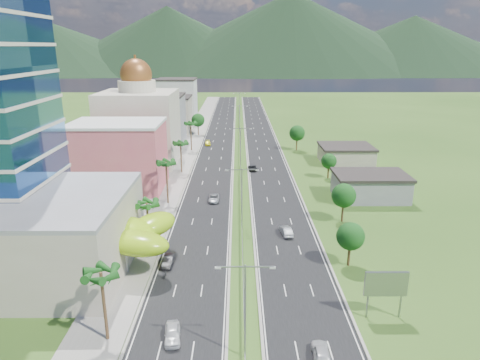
{
  "coord_description": "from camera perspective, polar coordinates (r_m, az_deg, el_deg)",
  "views": [
    {
      "loc": [
        -0.72,
        -62.91,
        31.72
      ],
      "look_at": [
        -0.31,
        16.02,
        7.0
      ],
      "focal_mm": 32.0,
      "sensor_mm": 36.0,
      "label": 1
    }
  ],
  "objects": [
    {
      "name": "billboard",
      "position": [
        55.46,
        18.89,
        -13.13
      ],
      "size": [
        5.2,
        0.35,
        6.2
      ],
      "color": "gray",
      "rests_on": "ground"
    },
    {
      "name": "leafy_tree_ra",
      "position": [
        66.02,
        14.52,
        -7.29
      ],
      "size": [
        4.2,
        4.2,
        6.9
      ],
      "color": "#47301C",
      "rests_on": "ground"
    },
    {
      "name": "median_guardrail",
      "position": [
        138.44,
        0.01,
        4.41
      ],
      "size": [
        0.1,
        216.06,
        0.76
      ],
      "color": "gray",
      "rests_on": "ground"
    },
    {
      "name": "ground",
      "position": [
        70.46,
        0.33,
        -9.37
      ],
      "size": [
        500.0,
        500.0,
        0.0
      ],
      "primitive_type": "plane",
      "color": "#2D5119",
      "rests_on": "ground"
    },
    {
      "name": "streetlight_median_b",
      "position": [
        77.07,
        0.26,
        -1.52
      ],
      "size": [
        6.04,
        0.25,
        11.0
      ],
      "color": "gray",
      "rests_on": "ground"
    },
    {
      "name": "streetlight_median_e",
      "position": [
        204.44,
        -0.09,
        10.38
      ],
      "size": [
        6.04,
        0.25,
        11.0
      ],
      "color": "gray",
      "rests_on": "ground"
    },
    {
      "name": "palm_tree_c",
      "position": [
        89.26,
        -9.82,
        2.05
      ],
      "size": [
        3.6,
        3.6,
        9.6
      ],
      "color": "#47301C",
      "rests_on": "ground"
    },
    {
      "name": "palm_tree_e",
      "position": [
        135.76,
        -6.6,
        7.35
      ],
      "size": [
        3.6,
        3.6,
        9.4
      ],
      "color": "#47301C",
      "rests_on": "ground"
    },
    {
      "name": "palm_tree_a",
      "position": [
        49.53,
        -18.03,
        -12.13
      ],
      "size": [
        3.6,
        3.6,
        9.1
      ],
      "color": "#47301C",
      "rests_on": "ground"
    },
    {
      "name": "road_right",
      "position": [
        156.37,
        2.74,
        5.68
      ],
      "size": [
        11.0,
        260.0,
        0.04
      ],
      "primitive_type": "cube",
      "color": "black",
      "rests_on": "ground"
    },
    {
      "name": "streetlight_median_c",
      "position": [
        115.64,
        0.07,
        4.92
      ],
      "size": [
        6.04,
        0.25,
        11.0
      ],
      "color": "gray",
      "rests_on": "ground"
    },
    {
      "name": "car_white_near_right",
      "position": [
        49.33,
        10.83,
        -21.76
      ],
      "size": [
        2.01,
        4.62,
        1.55
      ],
      "primitive_type": "imported",
      "rotation": [
        0.0,
        0.0,
        3.1
      ],
      "color": "silver",
      "rests_on": "road_right"
    },
    {
      "name": "streetlight_median_a",
      "position": [
        45.4,
        0.69,
        -15.98
      ],
      "size": [
        6.04,
        0.25,
        11.0
      ],
      "color": "gray",
      "rests_on": "ground"
    },
    {
      "name": "car_white_near_left",
      "position": [
        51.78,
        -9.0,
        -19.56
      ],
      "size": [
        2.27,
        4.51,
        1.47
      ],
      "primitive_type": "imported",
      "rotation": [
        0.0,
        0.0,
        0.13
      ],
      "color": "silver",
      "rests_on": "road_left"
    },
    {
      "name": "palm_tree_b",
      "position": [
        70.99,
        -12.32,
        -3.36
      ],
      "size": [
        3.6,
        3.6,
        8.1
      ],
      "color": "#47301C",
      "rests_on": "ground"
    },
    {
      "name": "car_silver_right",
      "position": [
        75.98,
        6.16,
        -6.75
      ],
      "size": [
        2.16,
        4.63,
        1.47
      ],
      "primitive_type": "imported",
      "rotation": [
        0.0,
        0.0,
        3.28
      ],
      "color": "#93959A",
      "rests_on": "road_right"
    },
    {
      "name": "sidewalk_left",
      "position": [
        157.0,
        -6.27,
        5.65
      ],
      "size": [
        7.0,
        260.0,
        0.12
      ],
      "primitive_type": "cube",
      "color": "gray",
      "rests_on": "ground"
    },
    {
      "name": "mountain_ridge",
      "position": [
        517.46,
        6.63,
        13.77
      ],
      "size": [
        860.0,
        140.0,
        90.0
      ],
      "primitive_type": null,
      "color": "black",
      "rests_on": "ground"
    },
    {
      "name": "midrise_beige",
      "position": [
        168.88,
        -9.35,
        8.58
      ],
      "size": [
        16.0,
        15.0,
        13.0
      ],
      "primitive_type": "cube",
      "color": "#A99E8B",
      "rests_on": "ground"
    },
    {
      "name": "car_yellow_far_left",
      "position": [
        144.34,
        -4.32,
        4.93
      ],
      "size": [
        2.29,
        4.74,
        1.33
      ],
      "primitive_type": "imported",
      "rotation": [
        0.0,
        0.0,
        0.09
      ],
      "color": "yellow",
      "rests_on": "road_left"
    },
    {
      "name": "palm_tree_d",
      "position": [
        111.57,
        -7.93,
        4.71
      ],
      "size": [
        3.6,
        3.6,
        8.6
      ],
      "color": "#47301C",
      "rests_on": "ground"
    },
    {
      "name": "motorcycle",
      "position": [
        63.56,
        -9.96,
        -12.22
      ],
      "size": [
        0.53,
        1.75,
        1.12
      ],
      "primitive_type": "imported",
      "rotation": [
        0.0,
        0.0,
        0.0
      ],
      "color": "black",
      "rests_on": "road_left"
    },
    {
      "name": "leafy_tree_lfar",
      "position": [
        160.74,
        -5.62,
        7.95
      ],
      "size": [
        4.9,
        4.9,
        8.05
      ],
      "color": "#47301C",
      "rests_on": "ground"
    },
    {
      "name": "shed_near",
      "position": [
        96.99,
        16.95,
        -0.92
      ],
      "size": [
        15.0,
        10.0,
        5.0
      ],
      "primitive_type": "cube",
      "color": "gray",
      "rests_on": "ground"
    },
    {
      "name": "car_dark_left",
      "position": [
        66.69,
        -9.55,
        -10.56
      ],
      "size": [
        1.59,
        4.27,
        1.39
      ],
      "primitive_type": "imported",
      "rotation": [
        0.0,
        0.0,
        -0.03
      ],
      "color": "black",
      "rests_on": "road_left"
    },
    {
      "name": "leafy_tree_rd",
      "position": [
        136.74,
        7.62,
        6.22
      ],
      "size": [
        4.9,
        4.9,
        8.05
      ],
      "color": "#47301C",
      "rests_on": "ground"
    },
    {
      "name": "lime_canopy",
      "position": [
        67.5,
        -16.99,
        -6.75
      ],
      "size": [
        18.0,
        15.0,
        7.4
      ],
      "color": "#8DC112",
      "rests_on": "ground"
    },
    {
      "name": "pink_shophouse",
      "position": [
        101.68,
        -15.87,
        2.94
      ],
      "size": [
        20.0,
        15.0,
        15.0
      ],
      "primitive_type": "cube",
      "color": "#DA596A",
      "rests_on": "ground"
    },
    {
      "name": "streetlight_median_d",
      "position": [
        159.87,
        -0.04,
        8.41
      ],
      "size": [
        6.04,
        0.25,
        11.0
      ],
      "color": "gray",
      "rests_on": "ground"
    },
    {
      "name": "mall_podium",
      "position": [
        70.03,
        -26.99,
        -6.61
      ],
      "size": [
        30.0,
        24.0,
        11.0
      ],
      "primitive_type": "cube",
      "color": "#A99E8B",
      "rests_on": "ground"
    },
    {
      "name": "car_silver_mid_left",
      "position": [
        91.6,
        -3.5,
        -2.44
      ],
      "size": [
        2.22,
        4.74,
        1.31
      ],
      "primitive_type": "imported",
      "rotation": [
        0.0,
        0.0,
        0.01
      ],
      "color": "#A0A3A7",
      "rests_on": "road_left"
    },
    {
      "name": "midrise_white",
      "position": [
        191.09,
        -8.34,
        10.38
      ],
      "size": [
        16.0,
        15.0,
        18.0
      ],
      "primitive_type": "cube",
      "color": "silver",
      "rests_on": "ground"
    },
    {
      "name": "leafy_tree_rb",
      "position": [
        81.88,
        13.67,
        -2.04
      ],
      "size": [
        4.55,
        4.55,
        7.47
      ],
      "color": "#47301C",
      "rests_on": "ground"
    },
    {
      "name": "shed_far",
      "position": [
        125.37,
        13.92,
        3.25
      ],
      "size": [
        14.0,
        12.0,
        4.4
      ],
      "primitive_type": "cube",
      "color": "#A99E8B",
      "rests_on": "ground"
    },
    {
      "name": "midrise_grey",
      "position": [
        147.23,
        -10.68,
        7.82
      ],
      "size": [
        16.0,
        15.0,
        16.0
      ],
      "primitive_type": "cube",
      "color": "gray",
      "rests_on": "ground"
    },
    {
      "name": "domed_building",
      "position": [
        122.72,
        -13.25,
        7.38
      ],
      "size": [
        20.0,
        20.0,
        28.7
      ],
      "color": "beige",
      "rests_on": "ground"
    },
    {
      "name": "road_left",
      "position": [
        156.31,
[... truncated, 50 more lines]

